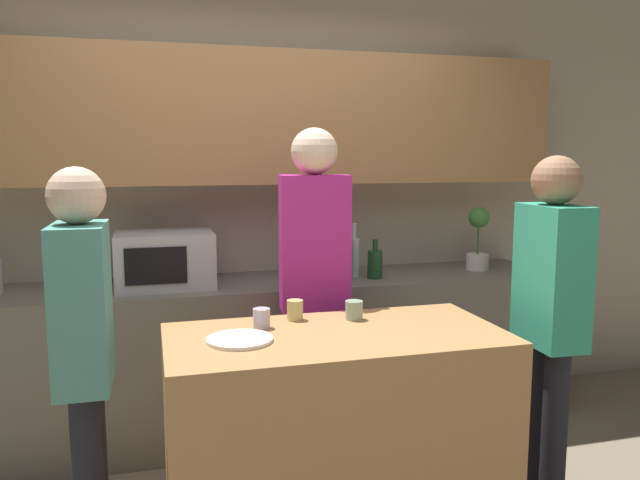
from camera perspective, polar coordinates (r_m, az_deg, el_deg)
back_wall at (r=3.78m, az=-6.85°, el=6.53°), size 6.40×0.40×2.70m
back_counter at (r=3.70m, az=-5.94°, el=-10.64°), size 3.60×0.62×0.90m
kitchen_island at (r=2.73m, az=1.46°, el=-17.55°), size 1.38×0.69×0.90m
microwave at (r=3.50m, az=-13.99°, el=-1.74°), size 0.52×0.39×0.30m
potted_plant at (r=4.01m, az=14.26°, el=0.13°), size 0.14×0.14×0.39m
bottle_0 at (r=3.58m, az=2.21°, el=-1.69°), size 0.08×0.08×0.33m
bottle_1 at (r=3.67m, az=3.13°, el=-1.52°), size 0.07×0.07×0.32m
bottle_2 at (r=3.65m, az=5.04°, el=-2.15°), size 0.09×0.09×0.23m
plate_on_island at (r=2.47m, az=-7.36°, el=-9.02°), size 0.26×0.26×0.01m
cup_0 at (r=2.64m, az=-5.37°, el=-7.14°), size 0.07×0.07×0.08m
cup_1 at (r=2.76m, az=-2.30°, el=-6.42°), size 0.07×0.07×0.09m
cup_2 at (r=2.77m, az=3.13°, el=-6.42°), size 0.08×0.08×0.08m
person_left at (r=2.49m, az=-20.78°, el=-8.74°), size 0.21×0.34×1.58m
person_center at (r=3.12m, az=-0.51°, el=-2.67°), size 0.36×0.23×1.75m
person_right at (r=2.94m, az=20.29°, el=-5.68°), size 0.21×0.35×1.61m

